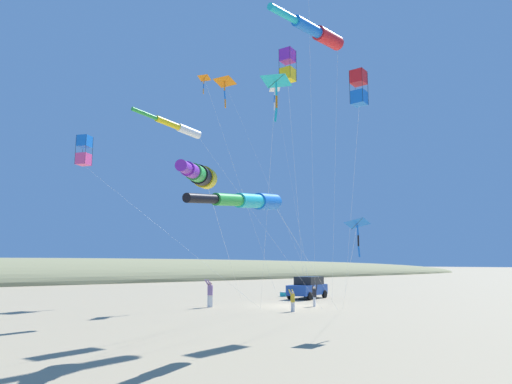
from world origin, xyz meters
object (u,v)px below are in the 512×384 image
object	(u,v)px
kite_delta_checkered_midright	(276,82)
kite_delta_blue_topmost	(274,88)
cooler_box	(284,294)
person_child_green_jacket	(293,299)
person_adult_flyer	(210,292)
kite_windsock_orange_high_right	(199,175)
kite_box_magenta_far_left	(288,66)
kite_box_black_fish_shape	(84,150)
person_child_grey_jacket	(314,294)
kite_windsock_striped_overhead	(178,127)
kite_delta_purple_drifting	(205,81)
kite_box_long_streamer_left	(359,88)
kite_windsock_green_low_center	(317,32)
parked_car	(308,287)
kite_windsock_red_high_left	(251,201)
kite_delta_rainbow_low_near	(225,82)
kite_delta_small_distant	(357,224)

from	to	relation	value
kite_delta_checkered_midright	kite_delta_blue_topmost	distance (m)	18.28
cooler_box	person_child_green_jacket	world-z (taller)	person_child_green_jacket
person_adult_flyer	kite_delta_checkered_midright	world-z (taller)	kite_delta_checkered_midright
kite_windsock_orange_high_right	kite_box_magenta_far_left	bearing A→B (deg)	-62.04
kite_box_black_fish_shape	person_child_grey_jacket	bearing A→B (deg)	-119.67
cooler_box	kite_windsock_striped_overhead	bearing A→B (deg)	115.58
kite_delta_purple_drifting	kite_delta_checkered_midright	size ratio (longest dim) A/B	1.35
person_adult_flyer	person_child_grey_jacket	xyz separation A→B (m)	(-4.14, -6.05, -0.21)
kite_delta_blue_topmost	kite_box_long_streamer_left	distance (m)	14.72
kite_windsock_orange_high_right	kite_delta_blue_topmost	bearing A→B (deg)	-48.18
kite_windsock_striped_overhead	kite_delta_blue_topmost	bearing A→B (deg)	-68.31
kite_windsock_green_low_center	kite_box_long_streamer_left	world-z (taller)	kite_windsock_green_low_center
parked_car	cooler_box	xyz separation A→B (m)	(3.12, 0.02, -0.74)
person_child_green_jacket	kite_windsock_red_high_left	bearing A→B (deg)	131.20
kite_delta_purple_drifting	kite_delta_rainbow_low_near	distance (m)	12.19
kite_windsock_orange_high_right	kite_windsock_red_high_left	world-z (taller)	kite_windsock_orange_high_right
kite_windsock_green_low_center	kite_box_long_streamer_left	distance (m)	4.06
kite_delta_blue_topmost	kite_windsock_green_low_center	bearing A→B (deg)	149.81
parked_car	person_child_grey_jacket	size ratio (longest dim) A/B	3.08
kite_delta_blue_topmost	kite_windsock_red_high_left	xyz separation A→B (m)	(-16.66, 15.44, -13.18)
kite_windsock_orange_high_right	kite_windsock_green_low_center	bearing A→B (deg)	-74.34
kite_delta_purple_drifting	kite_box_long_streamer_left	xyz separation A→B (m)	(-10.96, -3.89, -3.00)
person_child_grey_jacket	kite_windsock_red_high_left	xyz separation A→B (m)	(-10.51, 13.76, 4.40)
parked_car	kite_box_long_streamer_left	world-z (taller)	kite_box_long_streamer_left
person_child_grey_jacket	parked_car	bearing A→B (deg)	-41.02
kite_delta_checkered_midright	kite_box_black_fish_shape	size ratio (longest dim) A/B	1.05
kite_delta_small_distant	kite_delta_rainbow_low_near	xyz separation A→B (m)	(22.32, -7.73, 15.97)
kite_box_magenta_far_left	kite_delta_blue_topmost	bearing A→B (deg)	-36.86
kite_delta_blue_topmost	kite_box_long_streamer_left	bearing A→B (deg)	160.54
kite_box_magenta_far_left	kite_box_long_streamer_left	distance (m)	4.52
person_adult_flyer	kite_delta_small_distant	xyz separation A→B (m)	(-13.90, 0.99, 3.76)
kite_delta_checkered_midright	cooler_box	bearing A→B (deg)	-42.45
person_child_green_jacket	kite_windsock_red_high_left	distance (m)	14.32
cooler_box	kite_windsock_green_low_center	size ratio (longest dim) A/B	0.04
kite_windsock_green_low_center	kite_box_long_streamer_left	bearing A→B (deg)	-111.43
kite_windsock_green_low_center	kite_delta_small_distant	world-z (taller)	kite_windsock_green_low_center
person_adult_flyer	kite_delta_checkered_midright	size ratio (longest dim) A/B	0.16
kite_windsock_striped_overhead	kite_windsock_green_low_center	bearing A→B (deg)	-144.99
kite_windsock_green_low_center	kite_delta_small_distant	xyz separation A→B (m)	(-3.84, 1.71, -11.58)
kite_windsock_orange_high_right	kite_box_black_fish_shape	xyz separation A→B (m)	(16.52, -0.75, 4.30)
kite_delta_blue_topmost	kite_box_long_streamer_left	size ratio (longest dim) A/B	1.32
kite_box_long_streamer_left	kite_delta_small_distant	bearing A→B (deg)	124.99
person_child_green_jacket	kite_box_long_streamer_left	xyz separation A→B (m)	(-5.31, -0.61, 12.50)
parked_car	kite_delta_checkered_midright	world-z (taller)	kite_delta_checkered_midright
kite_windsock_green_low_center	kite_delta_purple_drifting	world-z (taller)	kite_windsock_green_low_center
kite_delta_blue_topmost	kite_windsock_red_high_left	size ratio (longest dim) A/B	1.12
kite_windsock_striped_overhead	kite_delta_small_distant	bearing A→B (deg)	-163.10
parked_car	kite_delta_purple_drifting	distance (m)	19.23
kite_delta_blue_topmost	kite_box_long_streamer_left	world-z (taller)	kite_delta_blue_topmost
kite_windsock_orange_high_right	kite_windsock_red_high_left	size ratio (longest dim) A/B	0.87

